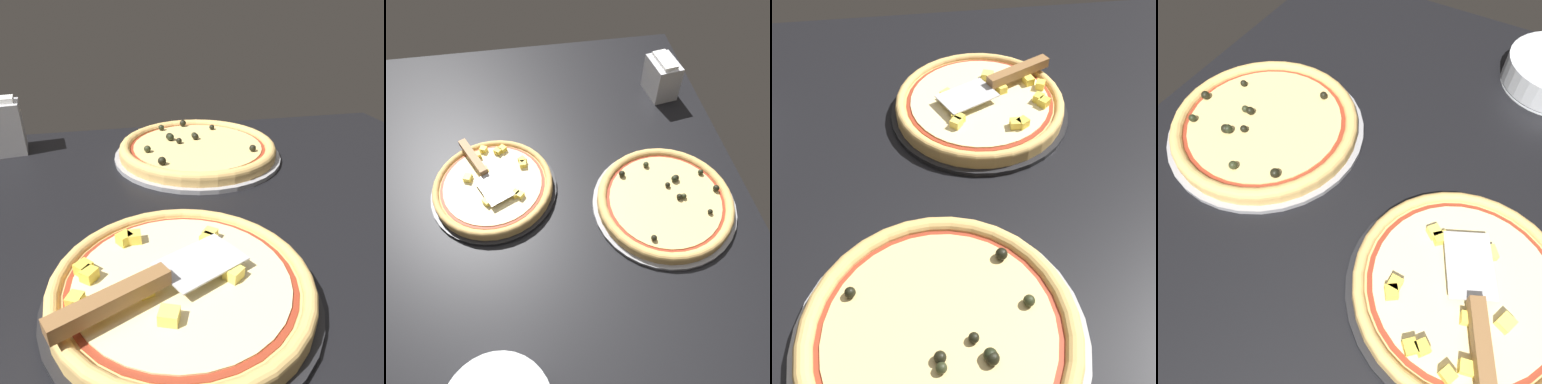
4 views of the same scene
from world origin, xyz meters
TOP-DOWN VIEW (x-y plane):
  - ground_plane at (0.00, 0.00)cm, footprint 146.66×116.64cm
  - pizza_pan_front at (-2.59, -14.52)cm, footprint 36.03×36.03cm
  - pizza_front at (-2.64, -14.50)cm, footprint 33.87×33.87cm
  - pizza_pan_back at (10.04, 32.45)cm, footprint 40.17×40.17cm
  - pizza_back at (10.02, 32.48)cm, footprint 37.76×37.76cm
  - serving_spatula at (-8.77, -18.25)cm, footprint 24.91×15.35cm

SIDE VIEW (x-z plane):
  - ground_plane at x=0.00cm, z-range -3.60..0.00cm
  - pizza_pan_front at x=-2.59cm, z-range 0.00..1.00cm
  - pizza_pan_back at x=10.04cm, z-range 0.00..1.00cm
  - pizza_back at x=10.02cm, z-range 0.45..4.32cm
  - pizza_front at x=-2.64cm, z-range 0.61..4.75cm
  - serving_spatula at x=-8.77cm, z-range 4.94..6.94cm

